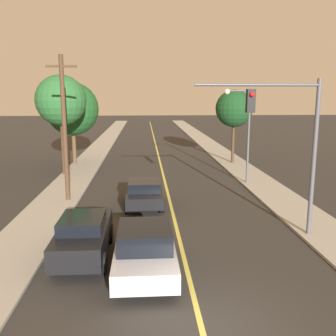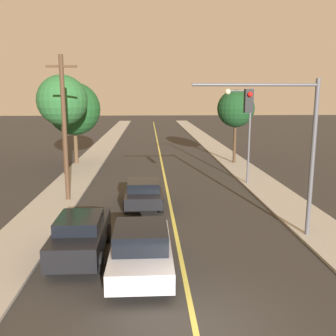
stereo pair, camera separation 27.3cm
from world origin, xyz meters
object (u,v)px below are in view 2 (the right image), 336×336
at_px(car_near_lane_second, 144,193).
at_px(traffic_signal_mast, 287,131).
at_px(tree_right_near, 236,109).
at_px(tree_left_near, 62,101).
at_px(streetlamp_right, 243,122).
at_px(car_near_lane_front, 141,248).
at_px(utility_pole_left, 64,126).
at_px(tree_left_far, 74,109).
at_px(car_outer_lane_front, 81,235).

xyz_separation_m(car_near_lane_second, traffic_signal_mast, (5.71, -4.80, 3.69)).
bearing_deg(tree_right_near, tree_left_near, -163.85).
bearing_deg(traffic_signal_mast, streetlamp_right, 86.10).
distance_m(car_near_lane_front, tree_left_near, 17.31).
xyz_separation_m(streetlamp_right, tree_right_near, (1.24, 7.44, 0.57)).
height_order(streetlamp_right, utility_pole_left, utility_pole_left).
xyz_separation_m(tree_left_near, tree_right_near, (13.40, 3.88, -0.73)).
relative_size(car_near_lane_front, tree_left_far, 0.68).
bearing_deg(tree_left_near, tree_right_near, 16.15).
bearing_deg(car_near_lane_front, traffic_signal_mast, 25.56).
distance_m(car_near_lane_front, tree_right_near, 21.30).
bearing_deg(streetlamp_right, tree_right_near, 80.51).
xyz_separation_m(car_near_lane_front, tree_right_near, (7.59, 19.52, 3.85)).
bearing_deg(tree_right_near, streetlamp_right, -99.49).
bearing_deg(tree_left_far, car_near_lane_front, -73.64).
distance_m(traffic_signal_mast, streetlamp_right, 9.38).
bearing_deg(traffic_signal_mast, utility_pole_left, 149.23).
relative_size(car_near_lane_second, car_outer_lane_front, 0.92).
xyz_separation_m(car_near_lane_second, car_outer_lane_front, (-2.21, -6.25, 0.11)).
height_order(car_outer_lane_front, tree_left_far, tree_left_far).
bearing_deg(streetlamp_right, car_outer_lane_front, -128.39).
bearing_deg(traffic_signal_mast, tree_left_near, 131.74).
relative_size(tree_left_near, tree_left_far, 1.06).
relative_size(car_near_lane_second, tree_left_near, 0.56).
distance_m(utility_pole_left, tree_right_near, 16.07).
bearing_deg(car_near_lane_second, streetlamp_right, 35.65).
distance_m(car_near_lane_second, tree_left_near, 11.03).
relative_size(utility_pole_left, tree_left_near, 1.09).
xyz_separation_m(car_near_lane_second, tree_left_far, (-5.84, 12.38, 3.95)).
bearing_deg(utility_pole_left, tree_right_near, 42.67).
xyz_separation_m(car_outer_lane_front, traffic_signal_mast, (7.92, 1.45, 3.58)).
bearing_deg(traffic_signal_mast, tree_left_far, 123.92).
bearing_deg(tree_left_near, traffic_signal_mast, -48.26).
bearing_deg(utility_pole_left, streetlamp_right, 18.03).
height_order(car_near_lane_front, car_outer_lane_front, car_near_lane_front).
bearing_deg(car_near_lane_second, tree_left_far, 115.27).
bearing_deg(car_outer_lane_front, tree_right_near, 61.75).
bearing_deg(car_near_lane_second, utility_pole_left, 165.22).
bearing_deg(tree_right_near, tree_left_far, 178.38).
bearing_deg(car_near_lane_front, tree_right_near, 68.76).
bearing_deg(utility_pole_left, car_near_lane_second, -14.78).
bearing_deg(streetlamp_right, car_near_lane_second, -144.35).
xyz_separation_m(car_outer_lane_front, tree_left_near, (-3.60, 14.36, 4.57)).
bearing_deg(tree_left_near, tree_left_far, 90.39).
bearing_deg(car_outer_lane_front, car_near_lane_front, -30.06).
bearing_deg(traffic_signal_mast, car_near_lane_front, -154.44).
bearing_deg(car_near_lane_front, utility_pole_left, 116.03).
relative_size(car_outer_lane_front, traffic_signal_mast, 0.68).
bearing_deg(tree_left_far, tree_right_near, -1.62).
bearing_deg(traffic_signal_mast, car_near_lane_second, 139.95).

